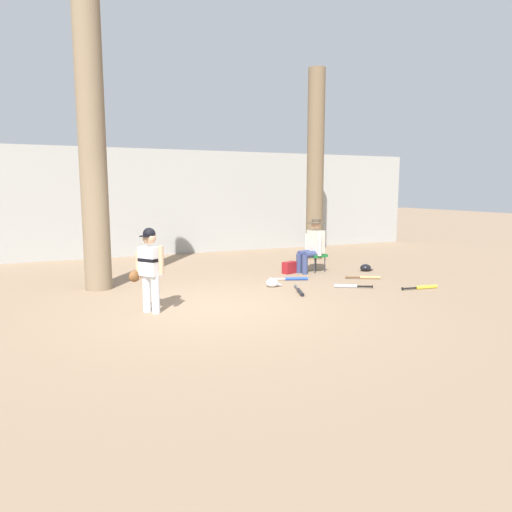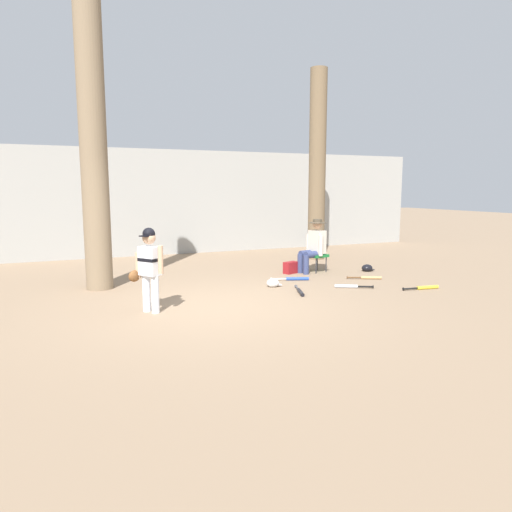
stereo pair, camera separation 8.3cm
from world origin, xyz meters
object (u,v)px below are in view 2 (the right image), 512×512
(tree_near_player, at_px, (93,145))
(batting_helmet_white, at_px, (273,283))
(tree_behind_spectator, at_px, (317,174))
(bat_yellow_trainer, at_px, (425,288))
(bat_aluminum_silver, at_px, (349,286))
(young_ballplayer, at_px, (149,264))
(bat_wood_tan, at_px, (368,278))
(seated_spectator, at_px, (314,244))
(handbag_beside_stool, at_px, (291,268))
(bat_blue_youth, at_px, (294,279))
(batting_helmet_black, at_px, (367,268))
(bat_black_composite, at_px, (300,291))
(folding_stool, at_px, (317,256))

(tree_near_player, height_order, batting_helmet_white, tree_near_player)
(tree_behind_spectator, height_order, bat_yellow_trainer, tree_behind_spectator)
(bat_yellow_trainer, xyz_separation_m, batting_helmet_white, (-2.53, 1.35, 0.04))
(tree_near_player, distance_m, bat_aluminum_silver, 5.44)
(tree_near_player, height_order, tree_behind_spectator, tree_near_player)
(young_ballplayer, distance_m, bat_wood_tan, 4.84)
(seated_spectator, relative_size, batting_helmet_white, 4.11)
(tree_near_player, distance_m, seated_spectator, 5.04)
(handbag_beside_stool, bearing_deg, bat_wood_tan, -46.85)
(bat_yellow_trainer, relative_size, bat_aluminum_silver, 1.13)
(bat_wood_tan, bearing_deg, young_ballplayer, -169.71)
(bat_blue_youth, bearing_deg, bat_yellow_trainer, -43.10)
(batting_helmet_white, bearing_deg, bat_wood_tan, -2.79)
(bat_aluminum_silver, distance_m, bat_blue_youth, 1.24)
(tree_near_player, distance_m, batting_helmet_black, 6.39)
(bat_wood_tan, height_order, bat_black_composite, same)
(tree_near_player, height_order, bat_wood_tan, tree_near_player)
(seated_spectator, distance_m, batting_helmet_black, 1.38)
(handbag_beside_stool, bearing_deg, batting_helmet_white, -130.70)
(seated_spectator, height_order, bat_black_composite, seated_spectator)
(handbag_beside_stool, xyz_separation_m, bat_aluminum_silver, (0.30, -1.83, -0.10))
(bat_black_composite, bearing_deg, seated_spectator, 53.65)
(tree_behind_spectator, height_order, handbag_beside_stool, tree_behind_spectator)
(young_ballplayer, bearing_deg, seated_spectator, 26.51)
(tree_near_player, height_order, batting_helmet_black, tree_near_player)
(bat_wood_tan, height_order, batting_helmet_black, batting_helmet_black)
(folding_stool, height_order, bat_blue_youth, folding_stool)
(bat_aluminum_silver, relative_size, batting_helmet_white, 2.30)
(tree_behind_spectator, xyz_separation_m, batting_helmet_white, (-2.63, -2.87, -2.19))
(bat_yellow_trainer, bearing_deg, bat_wood_tan, 106.71)
(bat_aluminum_silver, relative_size, bat_wood_tan, 1.01)
(young_ballplayer, height_order, seated_spectator, young_ballplayer)
(young_ballplayer, height_order, batting_helmet_white, young_ballplayer)
(young_ballplayer, bearing_deg, tree_near_player, 104.67)
(bat_blue_youth, xyz_separation_m, batting_helmet_white, (-0.68, -0.39, 0.04))
(tree_near_player, relative_size, young_ballplayer, 4.57)
(seated_spectator, bearing_deg, bat_wood_tan, -61.02)
(bat_wood_tan, bearing_deg, batting_helmet_black, 55.03)
(seated_spectator, distance_m, bat_black_composite, 2.29)
(bat_blue_youth, bearing_deg, bat_aluminum_silver, -60.40)
(bat_wood_tan, distance_m, bat_blue_youth, 1.57)
(handbag_beside_stool, bearing_deg, bat_black_composite, -112.77)
(tree_behind_spectator, relative_size, young_ballplayer, 3.90)
(folding_stool, distance_m, bat_aluminum_silver, 1.83)
(batting_helmet_black, bearing_deg, bat_wood_tan, -124.97)
(bat_yellow_trainer, bearing_deg, batting_helmet_white, 152.04)
(handbag_beside_stool, relative_size, bat_wood_tan, 0.51)
(bat_black_composite, xyz_separation_m, batting_helmet_black, (2.51, 1.41, 0.04))
(handbag_beside_stool, xyz_separation_m, bat_black_composite, (-0.78, -1.86, -0.10))
(bat_blue_youth, distance_m, batting_helmet_black, 2.07)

